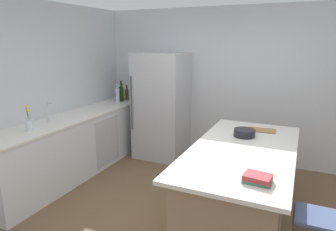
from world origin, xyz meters
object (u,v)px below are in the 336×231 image
flower_vase (29,123)px  syrup_bottle (127,94)px  mixing_bowl (244,133)px  cutting_board (262,130)px  kitchen_island (241,186)px  soda_bottle (118,95)px  sink_faucet (49,111)px  olive_oil_bottle (123,94)px  refrigerator (162,106)px  wine_bottle (121,93)px  cookbook_stack (257,179)px  bar_stool (316,229)px

flower_vase → syrup_bottle: (0.02, 2.26, 0.01)m
mixing_bowl → cutting_board: bearing=62.7°
kitchen_island → soda_bottle: 2.98m
sink_faucet → flower_vase: 0.41m
syrup_bottle → olive_oil_bottle: size_ratio=0.88×
refrigerator → olive_oil_bottle: bearing=174.1°
kitchen_island → olive_oil_bottle: 3.10m
refrigerator → sink_faucet: size_ratio=6.15×
wine_bottle → sink_faucet: bearing=-93.1°
flower_vase → soda_bottle: (0.00, 1.97, 0.04)m
cutting_board → cookbook_stack: bearing=-83.9°
bar_stool → soda_bottle: size_ratio=1.83×
sink_faucet → cookbook_stack: size_ratio=1.27×
kitchen_island → olive_oil_bottle: (-2.59, 1.60, 0.60)m
flower_vase → syrup_bottle: 2.26m
bar_stool → cookbook_stack: (-0.48, -0.09, 0.39)m
syrup_bottle → cookbook_stack: bearing=-41.1°
soda_bottle → refrigerator: bearing=7.7°
sink_faucet → soda_bottle: soda_bottle is taller
kitchen_island → bar_stool: 1.00m
kitchen_island → sink_faucet: sink_faucet is taller
wine_bottle → soda_bottle: size_ratio=1.06×
wine_bottle → cookbook_stack: bearing=-38.8°
sink_faucet → cookbook_stack: 2.96m
refrigerator → sink_faucet: (-0.92, -1.69, 0.17)m
bar_stool → flower_vase: flower_vase is taller
wine_bottle → olive_oil_bottle: bearing=109.3°
kitchen_island → refrigerator: refrigerator is taller
olive_oil_bottle → wine_bottle: size_ratio=0.82×
soda_bottle → mixing_bowl: (2.50, -0.97, -0.13)m
bar_stool → mixing_bowl: size_ratio=2.60×
cookbook_stack → flower_vase: bearing=176.2°
cookbook_stack → sink_faucet: bearing=168.6°
sink_faucet → mixing_bowl: sink_faucet is taller
refrigerator → soda_bottle: refrigerator is taller
wine_bottle → cutting_board: size_ratio=1.12×
refrigerator → bar_stool: refrigerator is taller
refrigerator → mixing_bowl: 1.98m
kitchen_island → cookbook_stack: size_ratio=9.36×
bar_stool → syrup_bottle: bearing=144.4°
kitchen_island → wine_bottle: (-2.55, 1.49, 0.63)m
syrup_bottle → kitchen_island: bearing=-33.4°
sink_faucet → syrup_bottle: bearing=87.2°
bar_stool → flower_vase: (-3.31, 0.10, 0.50)m
wine_bottle → cutting_board: 2.76m
syrup_bottle → cutting_board: size_ratio=0.80×
olive_oil_bottle → cookbook_stack: 3.70m
olive_oil_bottle → cutting_board: 2.82m
syrup_bottle → cutting_board: (2.65, -0.94, -0.13)m
wine_bottle → cutting_board: (2.65, -0.74, -0.18)m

